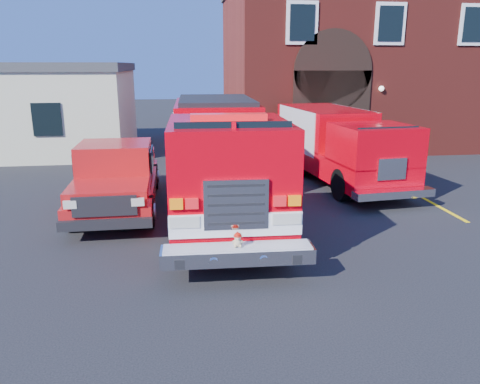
{
  "coord_description": "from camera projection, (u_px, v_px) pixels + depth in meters",
  "views": [
    {
      "loc": [
        -1.37,
        -11.91,
        4.24
      ],
      "look_at": [
        0.0,
        -1.2,
        1.3
      ],
      "focal_mm": 35.0,
      "sensor_mm": 36.0,
      "label": 1
    }
  ],
  "objects": [
    {
      "name": "secondary_truck",
      "position": [
        337.0,
        143.0,
        17.57
      ],
      "size": [
        3.28,
        8.2,
        2.59
      ],
      "color": "black",
      "rests_on": "ground"
    },
    {
      "name": "parking_stripe_near",
      "position": [
        439.0,
        207.0,
        14.43
      ],
      "size": [
        0.12,
        3.0,
        0.01
      ],
      "primitive_type": "cube",
      "color": "yellow",
      "rests_on": "ground"
    },
    {
      "name": "side_building",
      "position": [
        27.0,
        107.0,
        23.44
      ],
      "size": [
        10.2,
        8.2,
        4.35
      ],
      "color": "beige",
      "rests_on": "ground"
    },
    {
      "name": "pickup_truck",
      "position": [
        118.0,
        177.0,
        14.18
      ],
      "size": [
        2.34,
        6.28,
        2.04
      ],
      "color": "black",
      "rests_on": "ground"
    },
    {
      "name": "fire_engine",
      "position": [
        220.0,
        155.0,
        13.93
      ],
      "size": [
        3.12,
        10.39,
        3.18
      ],
      "color": "black",
      "rests_on": "ground"
    },
    {
      "name": "parking_stripe_far",
      "position": [
        365.0,
        167.0,
        20.18
      ],
      "size": [
        0.12,
        3.0,
        0.01
      ],
      "primitive_type": "cube",
      "color": "yellow",
      "rests_on": "ground"
    },
    {
      "name": "ground",
      "position": [
        234.0,
        227.0,
        12.68
      ],
      "size": [
        100.0,
        100.0,
        0.0
      ],
      "primitive_type": "plane",
      "color": "black",
      "rests_on": "ground"
    },
    {
      "name": "fire_station",
      "position": [
        365.0,
        65.0,
        26.05
      ],
      "size": [
        15.2,
        10.2,
        8.45
      ],
      "color": "maroon",
      "rests_on": "ground"
    },
    {
      "name": "parking_stripe_mid",
      "position": [
        396.0,
        183.0,
        17.3
      ],
      "size": [
        0.12,
        3.0,
        0.01
      ],
      "primitive_type": "cube",
      "color": "yellow",
      "rests_on": "ground"
    }
  ]
}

